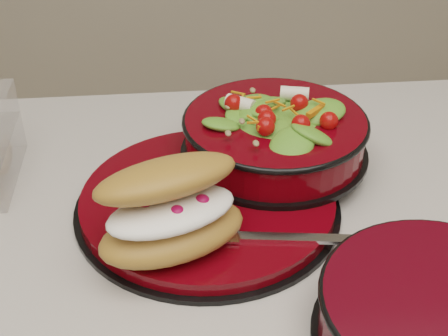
{
  "coord_description": "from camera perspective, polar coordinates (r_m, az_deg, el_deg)",
  "views": [
    {
      "loc": [
        0.1,
        -0.46,
        1.32
      ],
      "look_at": [
        0.15,
        0.1,
        0.94
      ],
      "focal_mm": 50.0,
      "sensor_mm": 36.0,
      "label": 1
    }
  ],
  "objects": [
    {
      "name": "dinner_plate",
      "position": [
        0.69,
        -1.43,
        -3.11
      ],
      "size": [
        0.29,
        0.29,
        0.02
      ],
      "rotation": [
        0.0,
        0.0,
        -0.29
      ],
      "color": "black",
      "rests_on": "island_counter"
    },
    {
      "name": "salad_bowl",
      "position": [
        0.73,
        4.68,
        3.59
      ],
      "size": [
        0.22,
        0.22,
        0.09
      ],
      "rotation": [
        0.0,
        0.0,
        0.34
      ],
      "color": "black",
      "rests_on": "dinner_plate"
    },
    {
      "name": "croissant",
      "position": [
        0.59,
        -4.83,
        -3.81
      ],
      "size": [
        0.16,
        0.14,
        0.09
      ],
      "rotation": [
        0.0,
        0.0,
        0.35
      ],
      "color": "#AA6A34",
      "rests_on": "dinner_plate"
    },
    {
      "name": "fork",
      "position": [
        0.62,
        4.75,
        -6.35
      ],
      "size": [
        0.16,
        0.04,
        0.0
      ],
      "rotation": [
        0.0,
        0.0,
        1.43
      ],
      "color": "silver",
      "rests_on": "dinner_plate"
    },
    {
      "name": "extra_bowl",
      "position": [
        0.56,
        19.27,
        -12.86
      ],
      "size": [
        0.21,
        0.21,
        0.05
      ],
      "rotation": [
        0.0,
        0.0,
        0.02
      ],
      "color": "black",
      "rests_on": "island_counter"
    }
  ]
}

